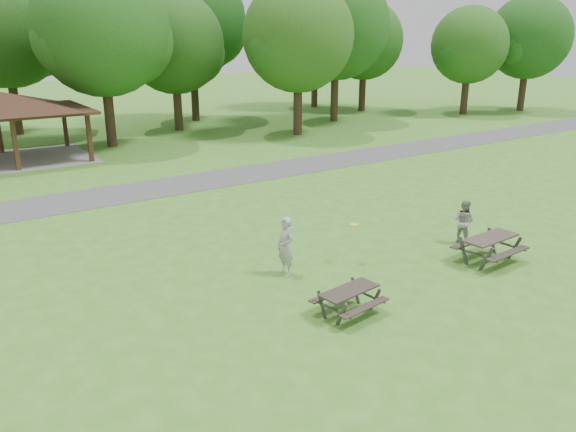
% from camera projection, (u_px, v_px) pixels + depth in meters
% --- Properties ---
extents(ground, '(160.00, 160.00, 0.00)m').
position_uv_depth(ground, '(344.00, 312.00, 14.22)').
color(ground, '#3B7521').
rests_on(ground, ground).
extents(asphalt_path, '(120.00, 3.20, 0.02)m').
position_uv_depth(asphalt_path, '(145.00, 190.00, 25.23)').
color(asphalt_path, '#464649').
rests_on(asphalt_path, ground).
extents(pavilion, '(8.60, 7.01, 3.76)m').
position_uv_depth(pavilion, '(1.00, 105.00, 30.02)').
color(pavilion, '#331C12').
rests_on(pavilion, ground).
extents(tree_row_e, '(8.40, 8.00, 11.02)m').
position_uv_depth(tree_row_e, '(103.00, 32.00, 32.92)').
color(tree_row_e, black).
rests_on(tree_row_e, ground).
extents(tree_row_f, '(7.35, 7.00, 9.55)m').
position_uv_depth(tree_row_f, '(175.00, 46.00, 39.16)').
color(tree_row_f, '#2F2115').
rests_on(tree_row_f, ground).
extents(tree_row_g, '(7.77, 7.40, 10.25)m').
position_uv_depth(tree_row_g, '(299.00, 39.00, 37.09)').
color(tree_row_g, '#302015').
rests_on(tree_row_g, ground).
extents(tree_row_h, '(8.61, 8.20, 11.37)m').
position_uv_depth(tree_row_h, '(337.00, 29.00, 42.83)').
color(tree_row_h, '#312315').
rests_on(tree_row_h, ground).
extents(tree_row_i, '(7.14, 6.80, 9.52)m').
position_uv_depth(tree_row_i, '(365.00, 43.00, 49.12)').
color(tree_row_i, black).
rests_on(tree_row_i, ground).
extents(tree_row_j, '(6.72, 6.40, 8.96)m').
position_uv_depth(tree_row_j, '(470.00, 47.00, 47.31)').
color(tree_row_j, black).
rests_on(tree_row_j, ground).
extents(tree_deep_b, '(8.40, 8.00, 11.13)m').
position_uv_depth(tree_deep_b, '(6.00, 30.00, 37.05)').
color(tree_deep_b, black).
rests_on(tree_deep_b, ground).
extents(tree_deep_c, '(8.82, 8.40, 11.90)m').
position_uv_depth(tree_deep_c, '(192.00, 23.00, 43.02)').
color(tree_deep_c, black).
rests_on(tree_deep_c, ground).
extents(tree_deep_d, '(8.40, 8.00, 11.27)m').
position_uv_depth(tree_deep_d, '(316.00, 29.00, 51.26)').
color(tree_deep_d, '#2E2114').
rests_on(tree_deep_d, ground).
extents(tree_flank_right, '(7.56, 7.20, 9.97)m').
position_uv_depth(tree_flank_right, '(529.00, 40.00, 49.15)').
color(tree_flank_right, black).
rests_on(tree_flank_right, ground).
extents(picnic_table_middle, '(1.75, 1.47, 0.70)m').
position_uv_depth(picnic_table_middle, '(349.00, 295.00, 13.97)').
color(picnic_table_middle, '#2B231F').
rests_on(picnic_table_middle, ground).
extents(picnic_table_far, '(2.00, 1.64, 0.83)m').
position_uv_depth(picnic_table_far, '(490.00, 243.00, 17.19)').
color(picnic_table_far, '#322A24').
rests_on(picnic_table_far, ground).
extents(frisbee_in_flight, '(0.30, 0.30, 0.02)m').
position_uv_depth(frisbee_in_flight, '(354.00, 224.00, 16.94)').
color(frisbee_in_flight, yellow).
rests_on(frisbee_in_flight, ground).
extents(frisbee_thrower, '(0.44, 0.65, 1.75)m').
position_uv_depth(frisbee_thrower, '(285.00, 246.00, 16.18)').
color(frisbee_thrower, '#A2A1A4').
rests_on(frisbee_thrower, ground).
extents(frisbee_catcher, '(0.72, 0.84, 1.50)m').
position_uv_depth(frisbee_catcher, '(464.00, 221.00, 18.72)').
color(frisbee_catcher, '#9B9B9E').
rests_on(frisbee_catcher, ground).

